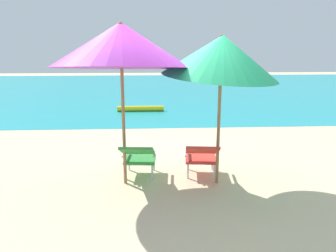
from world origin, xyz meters
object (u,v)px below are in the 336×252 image
lounge_chair_left (139,156)px  beach_umbrella_right (221,56)px  beach_umbrella_left (121,45)px  swim_buoy (141,108)px  lounge_chair_right (201,155)px

lounge_chair_left → beach_umbrella_right: (1.25, -0.25, 1.60)m
lounge_chair_left → beach_umbrella_right: beach_umbrella_right is taller
beach_umbrella_left → lounge_chair_left: bearing=38.2°
swim_buoy → lounge_chair_left: (0.13, -5.99, 0.31)m
lounge_chair_left → lounge_chair_right: same height
lounge_chair_left → beach_umbrella_left: 1.78m
beach_umbrella_right → lounge_chair_left: bearing=168.8°
lounge_chair_left → beach_umbrella_left: (-0.22, -0.17, 1.76)m
swim_buoy → lounge_chair_left: 6.00m
swim_buoy → lounge_chair_right: bearing=-79.1°
swim_buoy → lounge_chair_left: lounge_chair_left is taller
lounge_chair_right → lounge_chair_left: bearing=178.5°
beach_umbrella_left → beach_umbrella_right: size_ratio=1.03×
lounge_chair_left → swim_buoy: bearing=91.2°
lounge_chair_left → beach_umbrella_left: bearing=-141.8°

